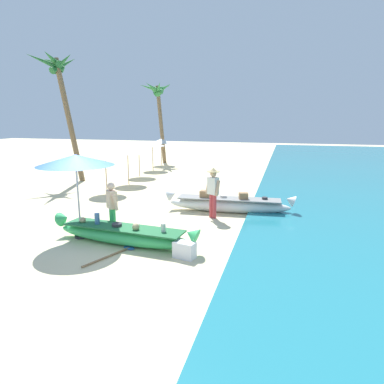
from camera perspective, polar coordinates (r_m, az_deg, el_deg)
name	(u,v)px	position (r m, az deg, el deg)	size (l,w,h in m)	color
ground_plane	(96,239)	(10.15, -15.81, -7.66)	(80.00, 80.00, 0.00)	beige
boat_green_foreground	(123,234)	(9.52, -11.49, -7.02)	(4.43, 1.06, 0.80)	#38B760
boat_white_midground	(229,204)	(12.48, 6.18, -2.06)	(4.74, 0.98, 0.80)	white
person_vendor_hatted	(213,189)	(11.57, 3.57, 0.49)	(0.57, 0.46, 1.76)	#B2383D
person_tourist_customer	(112,206)	(10.07, -13.32, -2.31)	(0.53, 0.51, 1.59)	green
patio_umbrella_large	(76,161)	(9.93, -19.04, 5.03)	(2.12, 2.12, 2.41)	#B7B7BC
parasol_row_0	(105,155)	(15.83, -14.44, 6.02)	(1.60, 1.60, 1.91)	#8E6B47
parasol_row_1	(128,151)	(17.85, -10.81, 6.87)	(1.60, 1.60, 1.91)	#8E6B47
parasol_row_2	(139,147)	(20.10, -8.97, 7.53)	(1.60, 1.60, 1.91)	#8E6B47
parasol_row_3	(152,144)	(22.48, -6.70, 8.10)	(1.60, 1.60, 1.91)	#8E6B47
parasol_row_4	(161,141)	(24.93, -5.22, 8.55)	(1.60, 1.60, 1.91)	#8E6B47
palm_tree_tall_inland	(158,98)	(26.30, -5.73, 15.47)	(2.66, 2.55, 6.03)	brown
palm_tree_leaning_seaward	(59,81)	(19.94, -21.46, 17.08)	(2.55, 2.90, 6.77)	brown
cooler_box	(184,250)	(8.47, -1.28, -9.74)	(0.54, 0.30, 0.41)	silver
paddle	(115,253)	(8.94, -12.77, -10.05)	(0.76, 1.54, 0.05)	#8E6B47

